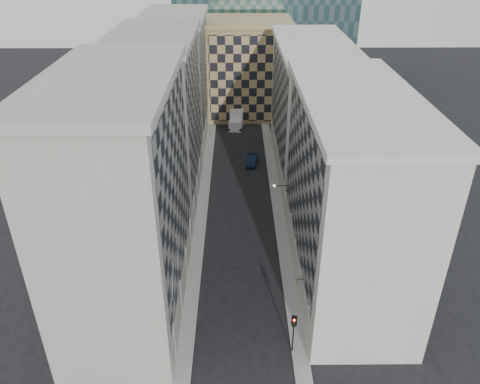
{
  "coord_description": "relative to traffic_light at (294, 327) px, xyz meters",
  "views": [
    {
      "loc": [
        -0.48,
        -26.68,
        33.88
      ],
      "look_at": [
        -0.15,
        12.69,
        11.7
      ],
      "focal_mm": 35.0,
      "sensor_mm": 36.0,
      "label": 1
    }
  ],
  "objects": [
    {
      "name": "ground",
      "position": [
        -4.55,
        -3.52,
        -3.12
      ],
      "size": [
        260.0,
        260.0,
        0.0
      ],
      "primitive_type": "plane",
      "color": "black",
      "rests_on": "ground"
    },
    {
      "name": "bracket_lamp",
      "position": [
        -0.17,
        20.48,
        3.08
      ],
      "size": [
        1.98,
        0.36,
        0.36
      ],
      "color": "black",
      "rests_on": "ground"
    },
    {
      "name": "sidewalk_west",
      "position": [
        -9.8,
        26.48,
        -3.04
      ],
      "size": [
        1.5,
        100.0,
        0.15
      ],
      "primitive_type": "cube",
      "color": "gray",
      "rests_on": "ground"
    },
    {
      "name": "flagpoles_left",
      "position": [
        -10.45,
        2.48,
        4.88
      ],
      "size": [
        0.1,
        6.33,
        2.33
      ],
      "color": "gray",
      "rests_on": "ground"
    },
    {
      "name": "bldg_right_b",
      "position": [
        6.34,
        38.48,
        6.73
      ],
      "size": [
        10.8,
        28.8,
        19.7
      ],
      "color": "beige",
      "rests_on": "ground"
    },
    {
      "name": "bldg_right_a",
      "position": [
        6.33,
        11.48,
        7.2
      ],
      "size": [
        10.8,
        26.8,
        20.7
      ],
      "color": "beige",
      "rests_on": "ground"
    },
    {
      "name": "tan_block",
      "position": [
        -2.55,
        64.38,
        6.32
      ],
      "size": [
        16.8,
        14.8,
        18.8
      ],
      "color": "#A38956",
      "rests_on": "ground"
    },
    {
      "name": "shop_sign",
      "position": [
        0.87,
        5.1,
        0.72
      ],
      "size": [
        0.82,
        0.72,
        0.8
      ],
      "rotation": [
        0.0,
        0.0,
        0.18
      ],
      "color": "black",
      "rests_on": "ground"
    },
    {
      "name": "bldg_left_a",
      "position": [
        -15.43,
        7.48,
        8.71
      ],
      "size": [
        10.8,
        22.8,
        23.7
      ],
      "color": "#A7A296",
      "rests_on": "ground"
    },
    {
      "name": "bldg_left_c",
      "position": [
        -15.43,
        51.48,
        7.71
      ],
      "size": [
        10.8,
        22.8,
        21.7
      ],
      "color": "#A7A296",
      "rests_on": "ground"
    },
    {
      "name": "dark_car",
      "position": [
        -2.5,
        39.42,
        -2.39
      ],
      "size": [
        2.1,
        4.58,
        1.46
      ],
      "primitive_type": "imported",
      "rotation": [
        0.0,
        0.0,
        -0.13
      ],
      "color": "#0F1938",
      "rests_on": "ground"
    },
    {
      "name": "traffic_light",
      "position": [
        0.0,
        0.0,
        0.0
      ],
      "size": [
        0.52,
        0.48,
        4.14
      ],
      "rotation": [
        0.0,
        0.0,
        -0.18
      ],
      "color": "black",
      "rests_on": "sidewalk_east"
    },
    {
      "name": "box_truck",
      "position": [
        -4.98,
        56.45,
        -1.68
      ],
      "size": [
        3.13,
        6.27,
        3.31
      ],
      "rotation": [
        0.0,
        0.0,
        -0.11
      ],
      "color": "white",
      "rests_on": "ground"
    },
    {
      "name": "sidewalk_east",
      "position": [
        0.7,
        26.48,
        -3.04
      ],
      "size": [
        1.5,
        100.0,
        0.15
      ],
      "primitive_type": "cube",
      "color": "gray",
      "rests_on": "ground"
    },
    {
      "name": "bldg_left_b",
      "position": [
        -15.43,
        29.48,
        8.21
      ],
      "size": [
        10.8,
        22.8,
        22.7
      ],
      "color": "gray",
      "rests_on": "ground"
    }
  ]
}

